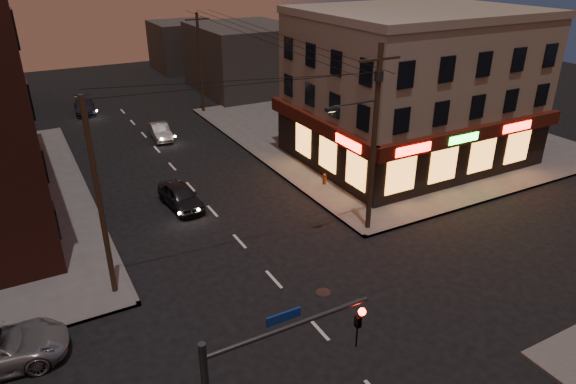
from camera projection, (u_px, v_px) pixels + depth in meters
ground at (318, 329)px, 21.06m from camera, size 120.00×120.00×0.00m
sidewalk_ne at (380, 131)px, 43.93m from camera, size 24.00×28.00×0.15m
pizza_building at (412, 87)px, 36.36m from camera, size 15.85×12.85×10.50m
bg_building_ne_a at (245, 58)px, 55.82m from camera, size 10.00×12.00×7.00m
bg_building_ne_b at (186, 46)px, 66.28m from camera, size 8.00×8.00×6.00m
utility_pole_main at (373, 131)px, 26.12m from camera, size 4.20×0.44×10.00m
utility_pole_far at (200, 63)px, 47.44m from camera, size 0.26×0.26×9.00m
utility_pole_west at (100, 201)px, 21.29m from camera, size 0.24×0.24×9.00m
sedan_near at (181, 196)px, 30.82m from camera, size 2.04×4.30×1.42m
sedan_mid at (160, 131)px, 42.16m from camera, size 1.58×3.89×1.26m
sedan_far at (84, 106)px, 48.95m from camera, size 2.23×4.62×1.30m
fire_hydrant at (324, 178)px, 33.66m from camera, size 0.33×0.33×0.72m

